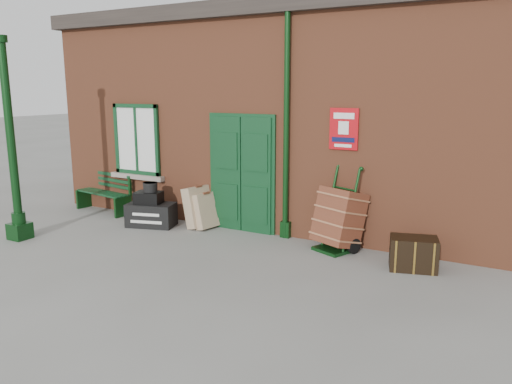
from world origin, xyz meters
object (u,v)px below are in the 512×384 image
Objects in this scene: porter_trolley at (339,219)px; dark_trunk at (413,253)px; houdini_trunk at (151,215)px; bench at (105,192)px.

porter_trolley is 2.04× the size of dark_trunk.
dark_trunk is (5.13, 0.03, 0.02)m from houdini_trunk.
bench is 1.05× the size of porter_trolley.
bench is at bearing -157.82° from porter_trolley.
dark_trunk is at bearing -16.33° from houdini_trunk.
bench is 6.87m from dark_trunk.
bench is 5.53m from porter_trolley.
bench reaches higher than houdini_trunk.
dark_trunk is at bearing 8.27° from porter_trolley.
porter_trolley reaches higher than houdini_trunk.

